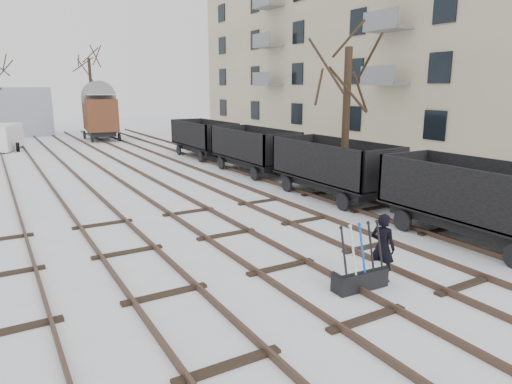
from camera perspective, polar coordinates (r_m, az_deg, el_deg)
ground at (r=11.51m, az=3.13°, el=-9.50°), size 120.00×120.00×0.00m
tracks at (r=23.67m, az=-15.49°, el=1.96°), size 13.90×52.00×0.16m
apartment_block at (r=34.70m, az=18.97°, el=18.32°), size 10.12×45.00×16.10m
shed_right at (r=48.92m, az=-28.58°, el=8.88°), size 7.00×6.00×4.50m
ground_frame at (r=10.56m, az=12.87°, el=-10.29°), size 1.32×0.48×1.49m
worker at (r=10.94m, az=15.54°, el=-6.68°), size 0.56×0.68×1.61m
freight_wagon_a at (r=14.60m, az=25.96°, el=-2.31°), size 2.25×5.63×2.30m
freight_wagon_b at (r=18.77m, az=9.64°, el=1.97°), size 2.25×5.63×2.30m
freight_wagon_c at (r=23.94m, az=-0.26°, el=4.50°), size 2.25×5.63×2.30m
freight_wagon_d at (r=29.60m, az=-6.54°, el=6.04°), size 2.25×5.63×2.30m
box_van_wagon at (r=41.42m, az=-18.94°, el=9.27°), size 3.15×5.28×3.85m
panel_van at (r=37.24m, az=-29.15°, el=6.01°), size 2.99×4.49×1.82m
tree_near at (r=18.42m, az=11.14°, el=8.21°), size 0.30×0.30×5.90m
tree_far_left at (r=46.53m, az=-29.36°, el=9.83°), size 0.30×0.30×6.37m
tree_far_right at (r=49.88m, az=-19.86°, el=11.32°), size 0.30×0.30×7.27m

